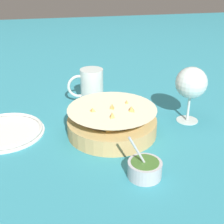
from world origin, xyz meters
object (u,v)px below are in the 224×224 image
Objects in this scene: side_plate at (5,131)px; sauce_cup at (145,168)px; wine_glass at (191,84)px; food_basket at (112,122)px; beer_mug at (91,87)px.

sauce_cup is at bearing 140.29° from side_plate.
wine_glass reaches higher than sauce_cup.
food_basket is at bearing -82.09° from sauce_cup.
beer_mug is at bearing -84.33° from food_basket.
beer_mug is (0.02, -0.22, 0.02)m from food_basket.
wine_glass reaches higher than side_plate.
sauce_cup is 0.49× the size of side_plate.
side_plate is (0.51, -0.03, -0.10)m from wine_glass.
beer_mug is at bearing -148.39° from side_plate.
food_basket is 0.29m from side_plate.
wine_glass is at bearing -173.11° from food_basket.
wine_glass is 0.32m from beer_mug.
food_basket is 1.13× the size of side_plate.
side_plate is (0.26, 0.16, -0.04)m from beer_mug.
sauce_cup is 0.64× the size of wine_glass.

